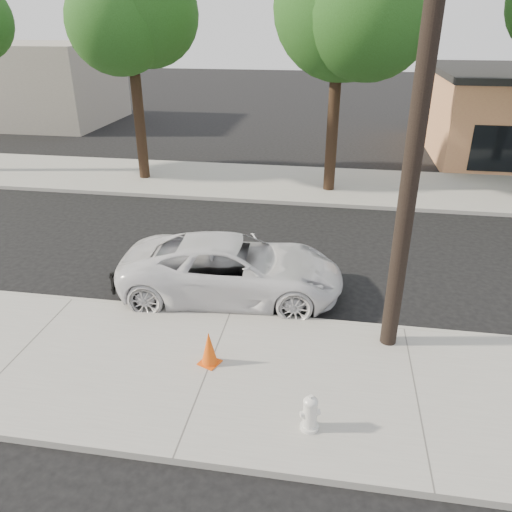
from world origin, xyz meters
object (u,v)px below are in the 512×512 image
Objects in this scene: utility_pole at (417,128)px; fire_hydrant at (310,414)px; police_cruiser at (233,268)px; traffic_cone at (209,348)px.

utility_pole is 5.29m from fire_hydrant.
police_cruiser is 3.04m from traffic_cone.
police_cruiser is 5.02m from fire_hydrant.
police_cruiser is 8.41× the size of fire_hydrant.
traffic_cone is (0.14, -3.03, -0.26)m from police_cruiser.
fire_hydrant is 0.89× the size of traffic_cone.
police_cruiser is (-3.75, 1.67, -3.93)m from utility_pole.
utility_pole is 1.63× the size of police_cruiser.
utility_pole reaches higher than traffic_cone.
fire_hydrant is at bearing -34.55° from traffic_cone.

